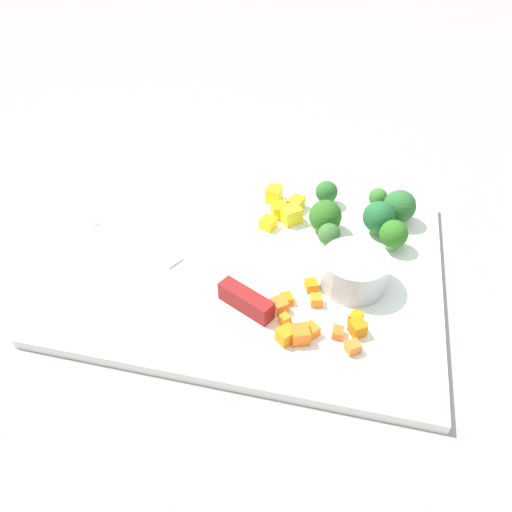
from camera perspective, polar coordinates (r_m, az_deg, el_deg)
name	(u,v)px	position (r m, az deg, el deg)	size (l,w,h in m)	color
ground_plane	(256,270)	(0.62, 0.00, -1.54)	(4.00, 4.00, 0.00)	gray
cutting_board	(256,266)	(0.62, 0.00, -1.12)	(0.43, 0.35, 0.01)	white
prep_bowl	(354,271)	(0.58, 10.92, -1.67)	(0.08, 0.08, 0.04)	#B3BAC3
chef_knife	(210,280)	(0.58, -5.19, -2.72)	(0.27, 0.15, 0.02)	silver
carrot_dice_0	(311,285)	(0.58, 6.21, -3.27)	(0.01, 0.01, 0.01)	orange
carrot_dice_1	(287,299)	(0.56, 3.47, -4.79)	(0.01, 0.01, 0.01)	orange
carrot_dice_2	(357,328)	(0.54, 11.27, -7.90)	(0.01, 0.02, 0.02)	orange
carrot_dice_3	(285,319)	(0.54, 3.26, -7.09)	(0.01, 0.01, 0.01)	orange
carrot_dice_4	(300,335)	(0.52, 4.95, -8.74)	(0.02, 0.02, 0.02)	orange
carrot_dice_5	(279,305)	(0.55, 2.62, -5.51)	(0.02, 0.01, 0.01)	orange
carrot_dice_6	(353,347)	(0.52, 10.77, -10.00)	(0.01, 0.01, 0.01)	orange
carrot_dice_7	(338,333)	(0.53, 9.14, -8.46)	(0.01, 0.01, 0.01)	orange
carrot_dice_8	(311,331)	(0.53, 6.12, -8.29)	(0.01, 0.01, 0.01)	orange
carrot_dice_9	(316,300)	(0.56, 6.74, -4.93)	(0.01, 0.01, 0.01)	orange
carrot_dice_10	(356,318)	(0.55, 11.09, -6.86)	(0.01, 0.01, 0.01)	orange
carrot_dice_11	(286,335)	(0.52, 3.38, -8.85)	(0.02, 0.02, 0.02)	orange
pepper_dice_0	(274,194)	(0.71, 2.02, 6.94)	(0.02, 0.02, 0.02)	yellow
pepper_dice_1	(279,210)	(0.68, 2.61, 5.14)	(0.02, 0.02, 0.02)	yellow
pepper_dice_2	(291,215)	(0.67, 3.94, 4.62)	(0.02, 0.02, 0.02)	yellow
pepper_dice_3	(319,224)	(0.67, 7.09, 3.58)	(0.01, 0.01, 0.01)	yellow
pepper_dice_4	(296,203)	(0.70, 4.51, 5.88)	(0.02, 0.02, 0.02)	yellow
pepper_dice_5	(266,223)	(0.66, 1.12, 3.72)	(0.02, 0.02, 0.01)	yellow
broccoli_floret_0	(378,198)	(0.71, 13.48, 6.35)	(0.03, 0.03, 0.03)	#88AF5E
broccoli_floret_1	(327,192)	(0.70, 7.89, 7.05)	(0.03, 0.03, 0.03)	#80BA5B
broccoli_floret_2	(379,217)	(0.66, 13.55, 4.23)	(0.04, 0.04, 0.04)	#85B05B
broccoli_floret_3	(329,235)	(0.63, 8.18, 2.37)	(0.03, 0.03, 0.03)	#91BC64
broccoli_floret_4	(325,217)	(0.65, 7.75, 4.38)	(0.04, 0.04, 0.04)	#97BB67
broccoli_floret_5	(394,234)	(0.64, 15.13, 2.34)	(0.03, 0.03, 0.04)	#83BF66
broccoli_floret_6	(399,207)	(0.69, 15.74, 5.32)	(0.04, 0.04, 0.05)	#93C266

